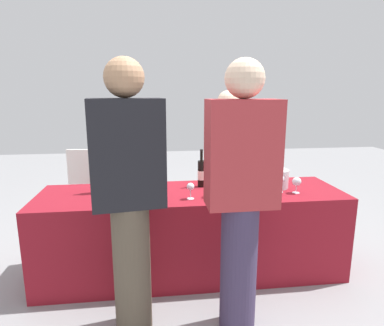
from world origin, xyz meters
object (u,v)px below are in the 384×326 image
at_px(wine_bottle_2, 146,175).
at_px(wine_glass_3, 271,185).
at_px(wine_glass_0, 142,183).
at_px(menu_board, 92,191).
at_px(wine_glass_5, 297,182).
at_px(ice_bucket, 275,178).
at_px(wine_bottle_0, 97,179).
at_px(wine_bottle_3, 201,173).
at_px(wine_glass_2, 213,185).
at_px(server_pouring, 227,163).
at_px(guest_0, 129,193).
at_px(wine_glass_1, 190,187).
at_px(guest_1, 241,193).
at_px(wine_bottle_1, 121,179).
at_px(wine_glass_4, 280,179).

xyz_separation_m(wine_bottle_2, wine_glass_3, (1.01, -0.36, -0.03)).
relative_size(wine_glass_0, menu_board, 0.16).
xyz_separation_m(wine_glass_5, ice_bucket, (-0.12, 0.19, -0.01)).
distance_m(wine_bottle_2, wine_glass_5, 1.29).
height_order(wine_bottle_0, wine_bottle_2, wine_bottle_0).
height_order(wine_bottle_3, wine_glass_2, wine_bottle_3).
relative_size(wine_bottle_2, wine_glass_0, 2.19).
height_order(wine_glass_0, server_pouring, server_pouring).
distance_m(wine_bottle_2, guest_0, 0.84).
xyz_separation_m(wine_bottle_0, wine_glass_1, (0.75, -0.25, -0.03)).
bearing_deg(guest_0, wine_bottle_3, 46.71).
xyz_separation_m(wine_glass_3, server_pouring, (-0.19, 0.74, 0.03)).
relative_size(wine_bottle_3, guest_1, 0.19).
height_order(wine_glass_0, wine_glass_1, wine_glass_0).
height_order(server_pouring, guest_0, guest_0).
bearing_deg(wine_glass_5, wine_bottle_2, 166.24).
relative_size(wine_glass_5, server_pouring, 0.09).
relative_size(wine_bottle_0, wine_glass_2, 2.35).
height_order(wine_bottle_0, guest_1, guest_1).
bearing_deg(menu_board, wine_glass_0, -51.29).
bearing_deg(menu_board, wine_bottle_1, -56.61).
bearing_deg(wine_bottle_1, wine_bottle_0, -178.22).
relative_size(server_pouring, menu_board, 1.66).
xyz_separation_m(wine_bottle_2, menu_board, (-0.61, 0.81, -0.38)).
height_order(wine_bottle_2, ice_bucket, wine_bottle_2).
xyz_separation_m(wine_bottle_2, wine_glass_0, (-0.03, -0.22, -0.01)).
height_order(wine_glass_2, wine_glass_4, wine_glass_4).
bearing_deg(wine_glass_0, wine_bottle_0, 161.60).
height_order(wine_glass_5, guest_1, guest_1).
bearing_deg(wine_glass_1, menu_board, 129.75).
distance_m(wine_bottle_0, guest_0, 0.80).
height_order(wine_bottle_1, wine_glass_2, wine_bottle_1).
relative_size(wine_bottle_0, wine_bottle_2, 1.04).
distance_m(wine_bottle_1, wine_glass_1, 0.62).
relative_size(wine_glass_1, wine_glass_2, 0.92).
bearing_deg(wine_glass_1, wine_bottle_1, 155.43).
bearing_deg(wine_bottle_1, wine_glass_2, -16.92).
bearing_deg(wine_glass_5, wine_bottle_0, 172.91).
bearing_deg(ice_bucket, wine_glass_4, -96.37).
relative_size(wine_glass_4, server_pouring, 0.10).
bearing_deg(guest_1, wine_bottle_2, 123.29).
bearing_deg(wine_glass_0, wine_glass_1, -18.33).
bearing_deg(ice_bucket, wine_glass_1, -163.43).
height_order(wine_glass_0, guest_1, guest_1).
distance_m(wine_bottle_0, wine_glass_3, 1.43).
bearing_deg(wine_glass_0, wine_glass_2, -9.68).
height_order(wine_bottle_1, guest_1, guest_1).
relative_size(wine_glass_4, wine_glass_5, 1.12).
relative_size(wine_bottle_0, wine_bottle_1, 1.08).
bearing_deg(wine_glass_4, wine_glass_2, -174.81).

